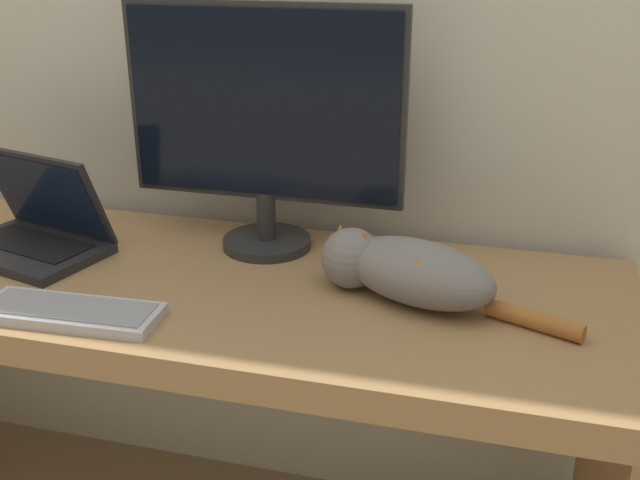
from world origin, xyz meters
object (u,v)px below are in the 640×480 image
Objects in this scene: monitor at (264,121)px; external_keyboard at (71,312)px; cat at (407,269)px; laptop at (34,232)px.

external_keyboard is (-0.23, -0.40, -0.26)m from monitor.
monitor reaches higher than external_keyboard.
monitor is 0.53m from external_keyboard.
cat is at bearing -27.43° from monitor.
laptop is at bearing -162.04° from monitor.
laptop reaches higher than cat.
laptop is at bearing -160.17° from cat.
external_keyboard is 0.60m from cat.
external_keyboard is at bearing -136.60° from cat.
monitor is 1.79× the size of external_keyboard.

